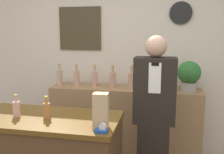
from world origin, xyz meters
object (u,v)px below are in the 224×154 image
paper_bag (101,111)px  shopkeeper (154,117)px  tape_dispenser (102,129)px  potted_plant (189,75)px

paper_bag → shopkeeper: bearing=64.4°
shopkeeper → tape_dispenser: (-0.34, -0.84, 0.16)m
tape_dispenser → paper_bag: bearing=108.0°
potted_plant → paper_bag: (-0.76, -1.41, -0.07)m
potted_plant → tape_dispenser: size_ratio=4.21×
paper_bag → tape_dispenser: (0.02, -0.07, -0.11)m
potted_plant → tape_dispenser: bearing=-116.3°
paper_bag → tape_dispenser: 0.14m
potted_plant → paper_bag: 1.61m
potted_plant → paper_bag: potted_plant is taller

